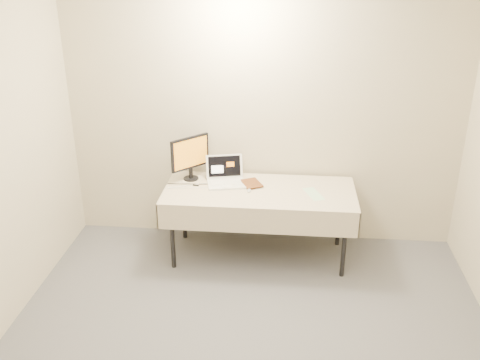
# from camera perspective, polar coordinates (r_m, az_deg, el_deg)

# --- Properties ---
(back_wall) EXTENTS (4.00, 0.10, 2.70)m
(back_wall) POSITION_cam_1_polar(r_m,az_deg,el_deg) (5.41, 2.48, 6.86)
(back_wall) COLOR beige
(back_wall) RESTS_ON ground
(table) EXTENTS (1.86, 0.81, 0.74)m
(table) POSITION_cam_1_polar(r_m,az_deg,el_deg) (5.22, 2.09, -1.68)
(table) COLOR black
(table) RESTS_ON ground
(laptop) EXTENTS (0.44, 0.42, 0.25)m
(laptop) POSITION_cam_1_polar(r_m,az_deg,el_deg) (5.34, -1.56, 0.37)
(laptop) COLOR white
(laptop) RESTS_ON table
(monitor) EXTENTS (0.33, 0.33, 0.45)m
(monitor) POSITION_cam_1_polar(r_m,az_deg,el_deg) (5.36, -5.35, 2.69)
(monitor) COLOR black
(monitor) RESTS_ON table
(book) EXTENTS (0.17, 0.09, 0.23)m
(book) POSITION_cam_1_polar(r_m,az_deg,el_deg) (5.23, 0.35, 0.51)
(book) COLOR #924B1A
(book) RESTS_ON table
(alarm_clock) EXTENTS (0.13, 0.09, 0.05)m
(alarm_clock) POSITION_cam_1_polar(r_m,az_deg,el_deg) (5.49, -1.40, 0.62)
(alarm_clock) COLOR black
(alarm_clock) RESTS_ON table
(clicker) EXTENTS (0.04, 0.08, 0.02)m
(clicker) POSITION_cam_1_polar(r_m,az_deg,el_deg) (5.16, 0.97, -1.11)
(clicker) COLOR silver
(clicker) RESTS_ON table
(paper_form) EXTENTS (0.22, 0.32, 0.00)m
(paper_form) POSITION_cam_1_polar(r_m,az_deg,el_deg) (5.16, 7.85, -1.47)
(paper_form) COLOR #BAEABC
(paper_form) RESTS_ON table
(usb_dongle) EXTENTS (0.06, 0.02, 0.01)m
(usb_dongle) POSITION_cam_1_polar(r_m,az_deg,el_deg) (5.30, -4.74, -0.57)
(usb_dongle) COLOR black
(usb_dongle) RESTS_ON table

